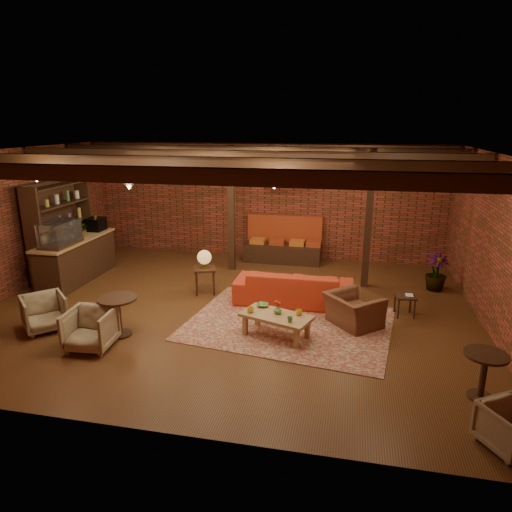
% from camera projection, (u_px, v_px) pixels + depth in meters
% --- Properties ---
extents(floor, '(10.00, 10.00, 0.00)m').
position_uv_depth(floor, '(228.00, 309.00, 9.54)').
color(floor, '#402410').
rests_on(floor, ground).
extents(ceiling, '(10.00, 8.00, 0.02)m').
position_uv_depth(ceiling, '(225.00, 152.00, 8.63)').
color(ceiling, black).
rests_on(ceiling, wall_back).
extents(wall_back, '(10.00, 0.02, 3.20)m').
position_uv_depth(wall_back, '(265.00, 201.00, 12.84)').
color(wall_back, brown).
rests_on(wall_back, ground).
extents(wall_front, '(10.00, 0.02, 3.20)m').
position_uv_depth(wall_front, '(136.00, 314.00, 5.34)').
color(wall_front, brown).
rests_on(wall_front, ground).
extents(wall_left, '(0.02, 8.00, 3.20)m').
position_uv_depth(wall_left, '(9.00, 223.00, 10.08)').
color(wall_left, brown).
rests_on(wall_left, ground).
extents(wall_right, '(0.02, 8.00, 3.20)m').
position_uv_depth(wall_right, '(498.00, 248.00, 8.10)').
color(wall_right, brown).
rests_on(wall_right, ground).
extents(ceiling_beams, '(9.80, 6.40, 0.22)m').
position_uv_depth(ceiling_beams, '(226.00, 159.00, 8.67)').
color(ceiling_beams, black).
rests_on(ceiling_beams, ceiling).
extents(ceiling_pipe, '(9.60, 0.12, 0.12)m').
position_uv_depth(ceiling_pipe, '(245.00, 164.00, 10.23)').
color(ceiling_pipe, black).
rests_on(ceiling_pipe, ceiling).
extents(post_left, '(0.16, 0.16, 3.20)m').
position_uv_depth(post_left, '(231.00, 210.00, 11.65)').
color(post_left, black).
rests_on(post_left, ground).
extents(post_right, '(0.16, 0.16, 3.20)m').
position_uv_depth(post_right, '(368.00, 220.00, 10.41)').
color(post_right, black).
rests_on(post_right, ground).
extents(service_counter, '(0.80, 2.50, 1.60)m').
position_uv_depth(service_counter, '(76.00, 248.00, 11.07)').
color(service_counter, black).
rests_on(service_counter, ground).
extents(plant_counter, '(0.35, 0.39, 0.30)m').
position_uv_depth(plant_counter, '(82.00, 230.00, 11.12)').
color(plant_counter, '#337F33').
rests_on(plant_counter, service_counter).
extents(shelving_hutch, '(0.52, 2.00, 2.40)m').
position_uv_depth(shelving_hutch, '(62.00, 231.00, 11.13)').
color(shelving_hutch, black).
rests_on(shelving_hutch, ground).
extents(banquette, '(2.10, 0.70, 1.00)m').
position_uv_depth(banquette, '(283.00, 244.00, 12.61)').
color(banquette, '#A63A1B').
rests_on(banquette, ground).
extents(service_sign, '(0.86, 0.06, 0.30)m').
position_uv_depth(service_sign, '(281.00, 179.00, 11.66)').
color(service_sign, '#FF3E19').
rests_on(service_sign, ceiling).
extents(ceiling_spotlights, '(6.40, 4.40, 0.28)m').
position_uv_depth(ceiling_spotlights, '(226.00, 171.00, 8.73)').
color(ceiling_spotlights, black).
rests_on(ceiling_spotlights, ceiling).
extents(rug, '(4.15, 3.39, 0.01)m').
position_uv_depth(rug, '(289.00, 323.00, 8.84)').
color(rug, maroon).
rests_on(rug, floor).
extents(sofa, '(2.50, 0.98, 0.73)m').
position_uv_depth(sofa, '(294.00, 287.00, 9.75)').
color(sofa, '#B93119').
rests_on(sofa, floor).
extents(coffee_table, '(1.39, 1.00, 0.68)m').
position_uv_depth(coffee_table, '(276.00, 317.00, 8.21)').
color(coffee_table, '#9D6F49').
rests_on(coffee_table, floor).
extents(side_table_lamp, '(0.61, 0.61, 1.01)m').
position_uv_depth(side_table_lamp, '(204.00, 261.00, 10.22)').
color(side_table_lamp, black).
rests_on(side_table_lamp, floor).
extents(round_table_left, '(0.70, 0.70, 0.73)m').
position_uv_depth(round_table_left, '(118.00, 310.00, 8.23)').
color(round_table_left, black).
rests_on(round_table_left, floor).
extents(armchair_a, '(0.99, 0.99, 0.74)m').
position_uv_depth(armchair_a, '(44.00, 311.00, 8.50)').
color(armchair_a, '#B8B08F').
rests_on(armchair_a, floor).
extents(armchair_b, '(0.80, 0.75, 0.77)m').
position_uv_depth(armchair_b, '(90.00, 327.00, 7.80)').
color(armchair_b, '#B8B08F').
rests_on(armchair_b, floor).
extents(armchair_right, '(1.10, 1.13, 0.84)m').
position_uv_depth(armchair_right, '(354.00, 305.00, 8.65)').
color(armchair_right, brown).
rests_on(armchair_right, floor).
extents(side_table_book, '(0.45, 0.45, 0.46)m').
position_uv_depth(side_table_book, '(405.00, 297.00, 9.09)').
color(side_table_book, black).
rests_on(side_table_book, floor).
extents(round_table_right, '(0.59, 0.59, 0.70)m').
position_uv_depth(round_table_right, '(484.00, 369.00, 6.34)').
color(round_table_right, black).
rests_on(round_table_right, floor).
extents(armchair_far, '(0.81, 0.80, 0.62)m').
position_uv_depth(armchair_far, '(511.00, 426.00, 5.39)').
color(armchair_far, '#B8B08F').
rests_on(armchair_far, floor).
extents(plant_tall, '(1.71, 1.71, 2.58)m').
position_uv_depth(plant_tall, '(441.00, 236.00, 10.24)').
color(plant_tall, '#4C7F4C').
rests_on(plant_tall, floor).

